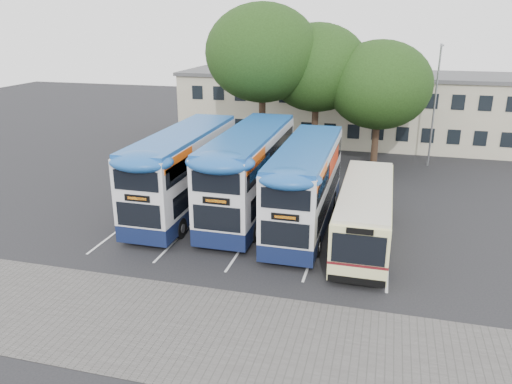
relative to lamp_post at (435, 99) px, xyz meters
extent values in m
plane|color=black|center=(-6.00, -19.97, -5.08)|extent=(120.00, 120.00, 0.00)
cube|color=#595654|center=(-8.00, -24.97, -5.08)|extent=(40.00, 6.00, 0.01)
cube|color=silver|center=(-16.75, -14.97, -5.08)|extent=(0.12, 11.00, 0.01)
cube|color=silver|center=(-13.25, -14.97, -5.08)|extent=(0.12, 11.00, 0.01)
cube|color=silver|center=(-9.75, -14.97, -5.08)|extent=(0.12, 11.00, 0.01)
cube|color=silver|center=(-6.25, -14.97, -5.08)|extent=(0.12, 11.00, 0.01)
cube|color=silver|center=(-2.75, -14.97, -5.08)|extent=(0.12, 11.00, 0.01)
cube|color=#B0A68E|center=(-6.00, 7.03, -2.08)|extent=(32.00, 8.00, 6.00)
cube|color=#4C4C4F|center=(-6.00, 7.03, 0.97)|extent=(32.40, 8.40, 0.30)
cube|color=black|center=(-6.00, 3.01, -3.38)|extent=(30.00, 0.06, 1.20)
cube|color=black|center=(-6.00, 3.01, -0.58)|extent=(30.00, 0.06, 1.20)
cylinder|color=gray|center=(0.00, 0.03, -0.58)|extent=(0.14, 0.14, 9.00)
cube|color=gray|center=(0.00, 0.03, 3.92)|extent=(0.12, 0.80, 0.12)
cube|color=gray|center=(0.00, -0.37, 3.87)|extent=(0.25, 0.50, 0.12)
cylinder|color=black|center=(-12.45, -3.11, -2.00)|extent=(0.50, 0.50, 6.17)
ellipsoid|color=black|center=(-12.45, -3.11, 3.31)|extent=(8.31, 8.31, 7.06)
cylinder|color=black|center=(-8.71, -1.24, -2.40)|extent=(0.50, 0.50, 5.36)
ellipsoid|color=black|center=(-8.71, -1.24, 2.21)|extent=(7.65, 7.65, 6.50)
cylinder|color=black|center=(-4.06, -1.81, -2.79)|extent=(0.50, 0.50, 4.58)
ellipsoid|color=black|center=(-4.06, -1.81, 1.14)|extent=(7.48, 7.48, 6.36)
cube|color=#101A3D|center=(-14.37, -13.80, -4.33)|extent=(2.69, 11.28, 0.86)
cube|color=silver|center=(-14.37, -13.80, -2.24)|extent=(2.69, 11.28, 3.33)
cube|color=#194D99|center=(-14.37, -13.80, -0.52)|extent=(2.63, 11.06, 0.32)
cube|color=black|center=(-14.37, -13.48, -3.15)|extent=(2.73, 9.99, 1.07)
cube|color=black|center=(-14.37, -13.80, -1.48)|extent=(2.73, 10.64, 0.97)
cube|color=orange|center=(-13.02, -17.51, -0.89)|extent=(0.02, 3.44, 0.59)
cube|color=black|center=(-14.37, -19.47, -2.34)|extent=(1.29, 0.06, 0.32)
cylinder|color=black|center=(-15.58, -10.52, -4.55)|extent=(0.32, 1.07, 1.07)
cylinder|color=black|center=(-13.16, -10.52, -4.55)|extent=(0.32, 1.07, 1.07)
cylinder|color=black|center=(-15.58, -17.51, -4.55)|extent=(0.32, 1.07, 1.07)
cylinder|color=black|center=(-13.16, -17.51, -4.55)|extent=(0.32, 1.07, 1.07)
cube|color=#101A3D|center=(-10.61, -13.22, -4.32)|extent=(2.74, 11.53, 0.88)
cube|color=silver|center=(-10.61, -13.22, -2.17)|extent=(2.74, 11.53, 3.40)
cube|color=#194D99|center=(-10.61, -13.22, -0.42)|extent=(2.69, 11.30, 0.33)
cube|color=black|center=(-10.61, -12.89, -3.11)|extent=(2.78, 10.21, 1.10)
cube|color=black|center=(-10.61, -13.22, -1.41)|extent=(2.78, 10.87, 0.99)
cube|color=orange|center=(-9.23, -17.01, -0.80)|extent=(0.02, 3.51, 0.60)
cube|color=black|center=(-10.61, -19.01, -2.28)|extent=(1.32, 0.06, 0.33)
cylinder|color=black|center=(-11.85, -9.87, -4.54)|extent=(0.33, 1.10, 1.10)
cylinder|color=black|center=(-9.37, -9.87, -4.54)|extent=(0.33, 1.10, 1.10)
cylinder|color=black|center=(-11.85, -17.01, -4.54)|extent=(0.33, 1.10, 1.10)
cylinder|color=black|center=(-9.37, -17.01, -4.54)|extent=(0.33, 1.10, 1.10)
cube|color=#101A3D|center=(-7.22, -14.29, -4.36)|extent=(2.57, 10.80, 0.82)
cube|color=silver|center=(-7.22, -14.29, -2.36)|extent=(2.57, 10.80, 3.19)
cube|color=#194D99|center=(-7.22, -14.29, -0.71)|extent=(2.52, 10.59, 0.31)
cube|color=black|center=(-7.22, -13.98, -3.23)|extent=(2.61, 9.57, 1.03)
cube|color=black|center=(-7.22, -14.29, -1.64)|extent=(2.61, 10.18, 0.93)
cube|color=orange|center=(-5.93, -17.84, -1.07)|extent=(0.02, 3.29, 0.57)
cube|color=black|center=(-7.22, -19.72, -2.46)|extent=(1.23, 0.06, 0.31)
cylinder|color=black|center=(-8.39, -11.15, -4.57)|extent=(0.31, 1.03, 1.03)
cylinder|color=black|center=(-6.06, -11.15, -4.57)|extent=(0.31, 1.03, 1.03)
cylinder|color=black|center=(-8.39, -17.84, -4.57)|extent=(0.31, 1.03, 1.03)
cylinder|color=black|center=(-6.06, -17.84, -4.57)|extent=(0.31, 1.03, 1.03)
cube|color=#AE250B|center=(-5.92, -13.00, -1.64)|extent=(0.02, 4.11, 0.87)
cube|color=beige|center=(-4.00, -15.63, -3.53)|extent=(2.46, 9.86, 2.51)
cube|color=beige|center=(-4.00, -15.63, -2.23)|extent=(2.37, 9.46, 0.20)
cube|color=black|center=(-4.00, -15.14, -3.11)|extent=(2.50, 7.89, 0.89)
cube|color=#5E1218|center=(-4.00, -15.63, -3.95)|extent=(2.49, 9.88, 0.12)
cube|color=black|center=(-4.00, -20.58, -3.21)|extent=(2.17, 0.06, 1.28)
cylinder|color=black|center=(-5.12, -18.98, -4.59)|extent=(0.30, 0.99, 0.99)
cylinder|color=black|center=(-2.89, -18.98, -4.59)|extent=(0.30, 0.99, 0.99)
cylinder|color=black|center=(-5.12, -12.67, -4.59)|extent=(0.30, 0.99, 0.99)
cylinder|color=black|center=(-2.89, -12.67, -4.59)|extent=(0.30, 0.99, 0.99)
camera|label=1|loc=(-3.32, -39.31, 5.59)|focal=35.00mm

